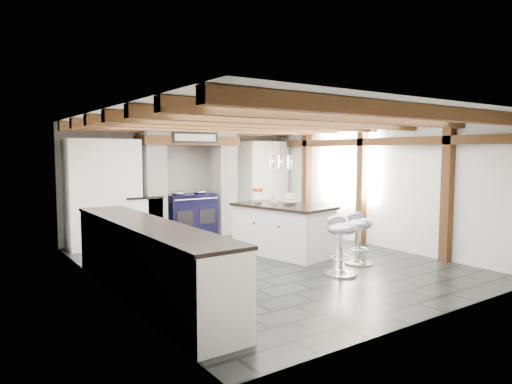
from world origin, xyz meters
TOP-DOWN VIEW (x-y plane):
  - ground at (0.00, 0.00)m, footprint 6.00×6.00m
  - room_shell at (-0.61, 1.42)m, footprint 6.00×6.03m
  - range_cooker at (0.00, 2.68)m, footprint 1.00×0.63m
  - kitchen_island at (0.62, 0.35)m, footprint 1.22×1.88m
  - bar_stool_near at (1.16, -0.91)m, footprint 0.51×0.51m
  - bar_stool_far at (0.46, -1.22)m, footprint 0.55×0.55m

SIDE VIEW (x-z plane):
  - ground at x=0.00m, z-range 0.00..0.00m
  - kitchen_island at x=0.62m, z-range -0.13..1.01m
  - range_cooker at x=0.00m, z-range -0.03..0.96m
  - bar_stool_near at x=1.16m, z-range 0.10..0.92m
  - bar_stool_far at x=0.46m, z-range 0.10..0.96m
  - room_shell at x=-0.61m, z-range -1.93..4.07m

